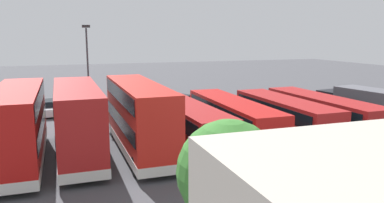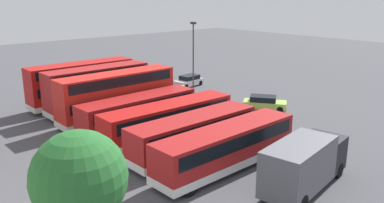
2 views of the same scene
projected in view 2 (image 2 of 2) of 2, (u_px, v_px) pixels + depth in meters
The scene contains 14 objects.
ground_plane at pixel (220, 108), 41.67m from camera, with size 140.00×140.00×0.00m, color #47474C.
bus_single_deck_near_end at pixel (227, 146), 26.87m from camera, with size 2.81×11.69×2.95m.
bus_single_deck_second at pixel (194, 134), 29.32m from camera, with size 2.71×10.87×2.95m.
bus_single_deck_third at pixel (169, 119), 32.60m from camera, with size 2.72×12.06×2.95m.
bus_single_deck_fourth at pixel (139, 111), 34.90m from camera, with size 2.97×11.31×2.95m.
bus_double_decker_fifth at pixel (117, 95), 37.08m from camera, with size 2.74×11.57×4.55m.
bus_double_decker_sixth at pixel (98, 88), 39.88m from camera, with size 2.70×10.72×4.55m.
bus_double_decker_seventh at pixel (82, 82), 42.25m from camera, with size 2.62×11.35×4.55m.
box_truck_blue at pixel (305, 163), 24.10m from camera, with size 3.63×7.80×3.20m.
car_hatchback_silver at pixel (189, 81), 51.16m from camera, with size 2.28×4.14×1.43m.
car_small_green at pixel (264, 103), 40.93m from camera, with size 4.60×3.96×1.43m.
lamp_post_tall at pixel (193, 53), 45.49m from camera, with size 0.70×0.30×8.52m.
waste_bin_yellow at pixel (182, 90), 47.47m from camera, with size 0.60×0.60×0.95m, color yellow.
tree_midleft at pixel (79, 178), 16.26m from camera, with size 4.02×4.02×6.36m.
Camera 2 is at (-28.09, 28.62, 11.68)m, focal length 37.10 mm.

